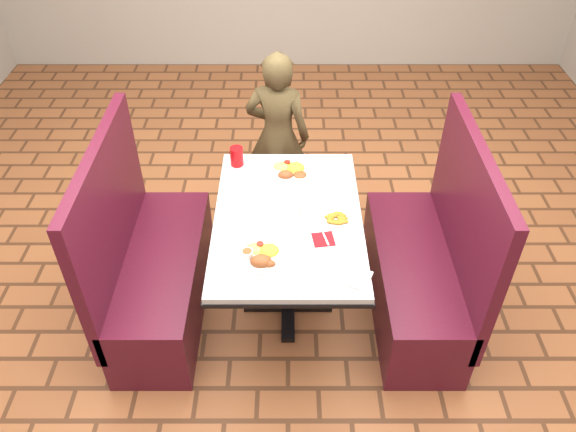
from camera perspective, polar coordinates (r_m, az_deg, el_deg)
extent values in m
plane|color=#9F5C34|center=(3.58, 0.00, -9.23)|extent=(7.00, 7.00, 0.00)
cube|color=silver|center=(3.06, 0.00, -0.25)|extent=(0.80, 1.20, 0.03)
cube|color=black|center=(3.08, 0.00, -0.64)|extent=(0.81, 1.21, 0.02)
cylinder|color=black|center=(3.31, 0.00, -5.20)|extent=(0.10, 0.10, 0.69)
cube|color=black|center=(3.57, 0.00, -9.07)|extent=(0.55, 0.08, 0.03)
cube|color=black|center=(3.57, 0.00, -9.07)|extent=(0.08, 0.55, 0.03)
cube|color=#511224|center=(3.49, -12.49, -6.61)|extent=(0.45, 1.20, 0.45)
cube|color=#511224|center=(3.23, -17.48, -0.68)|extent=(0.06, 1.20, 0.95)
cube|color=#511224|center=(3.49, 12.49, -6.61)|extent=(0.45, 1.20, 0.45)
cube|color=#511224|center=(3.23, 17.48, -0.68)|extent=(0.06, 1.20, 0.95)
imported|color=brown|center=(3.96, -1.05, 8.12)|extent=(0.50, 0.38, 1.24)
cylinder|color=white|center=(2.81, -2.51, -4.11)|extent=(0.25, 0.25, 0.01)
ellipsoid|color=gold|center=(2.81, -1.94, -3.21)|extent=(0.10, 0.10, 0.05)
ellipsoid|color=#93CF52|center=(2.83, -3.44, -3.11)|extent=(0.10, 0.08, 0.03)
cylinder|color=red|center=(2.84, -2.86, -2.82)|extent=(0.04, 0.04, 0.01)
ellipsoid|color=#954D26|center=(2.74, -2.77, -4.27)|extent=(0.11, 0.08, 0.06)
ellipsoid|color=#954D26|center=(2.74, -1.90, -4.66)|extent=(0.06, 0.04, 0.04)
cylinder|color=white|center=(2.79, -4.16, -3.85)|extent=(0.06, 0.06, 0.04)
cylinder|color=brown|center=(2.77, -4.18, -3.59)|extent=(0.05, 0.05, 0.00)
cylinder|color=white|center=(3.35, 0.27, 4.45)|extent=(0.27, 0.27, 0.02)
ellipsoid|color=gold|center=(3.36, 0.78, 5.25)|extent=(0.11, 0.11, 0.05)
ellipsoid|color=#93CF52|center=(3.38, -0.58, 5.29)|extent=(0.11, 0.09, 0.04)
cylinder|color=red|center=(3.40, -0.07, 5.52)|extent=(0.04, 0.04, 0.01)
ellipsoid|color=brown|center=(3.31, 1.23, 4.40)|extent=(0.08, 0.08, 0.03)
ellipsoid|color=#954D26|center=(3.30, -0.25, 4.48)|extent=(0.09, 0.07, 0.05)
cylinder|color=white|center=(3.02, 4.95, -0.44)|extent=(0.18, 0.18, 0.01)
cube|color=maroon|center=(2.91, 3.61, -2.38)|extent=(0.12, 0.12, 0.00)
cube|color=silver|center=(2.92, 3.76, -2.14)|extent=(0.04, 0.13, 0.00)
cylinder|color=red|center=(3.42, -5.23, 6.06)|extent=(0.08, 0.08, 0.12)
cube|color=silver|center=(2.73, 6.46, -6.13)|extent=(0.22, 0.19, 0.01)
cube|color=silver|center=(2.81, -2.18, -3.98)|extent=(0.06, 0.18, 0.00)
cube|color=silver|center=(2.76, -1.80, -4.93)|extent=(0.10, 0.13, 0.00)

